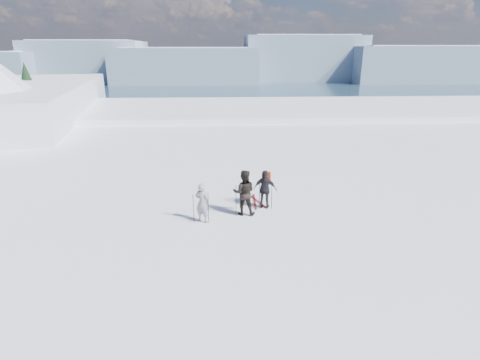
# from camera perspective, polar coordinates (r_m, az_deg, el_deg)

# --- Properties ---
(lake_basin) EXTENTS (820.00, 820.00, 71.62)m
(lake_basin) POSITION_cam_1_polar(r_m,az_deg,el_deg) (42.82, 0.05, 1.90)
(lake_basin) COLOR white
(lake_basin) RESTS_ON ground
(far_mountain_range) EXTENTS (770.00, 110.00, 53.00)m
(far_mountain_range) POSITION_cam_1_polar(r_m,az_deg,el_deg) (466.87, 0.98, 17.58)
(far_mountain_range) COLOR slate
(far_mountain_range) RESTS_ON ground
(skier_grey) EXTENTS (0.68, 0.59, 1.56)m
(skier_grey) POSITION_cam_1_polar(r_m,az_deg,el_deg) (14.25, -5.78, -3.47)
(skier_grey) COLOR gray
(skier_grey) RESTS_ON ground
(skier_dark) EXTENTS (0.98, 0.80, 1.86)m
(skier_dark) POSITION_cam_1_polar(r_m,az_deg,el_deg) (14.77, 0.61, -1.92)
(skier_dark) COLOR black
(skier_dark) RESTS_ON ground
(skier_pack) EXTENTS (1.03, 0.64, 1.64)m
(skier_pack) POSITION_cam_1_polar(r_m,az_deg,el_deg) (15.45, 3.85, -1.43)
(skier_pack) COLOR black
(skier_pack) RESTS_ON ground
(backpack) EXTENTS (0.39, 0.28, 0.48)m
(backpack) POSITION_cam_1_polar(r_m,az_deg,el_deg) (15.34, 4.08, 2.59)
(backpack) COLOR red
(backpack) RESTS_ON skier_pack
(ski_poles) EXTENTS (3.16, 1.26, 1.34)m
(ski_poles) POSITION_cam_1_polar(r_m,az_deg,el_deg) (14.77, -0.35, -3.18)
(ski_poles) COLOR black
(ski_poles) RESTS_ON ground
(skis_loose) EXTENTS (0.71, 1.70, 0.03)m
(skis_loose) POSITION_cam_1_polar(r_m,az_deg,el_deg) (16.31, 2.49, -3.28)
(skis_loose) COLOR black
(skis_loose) RESTS_ON ground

